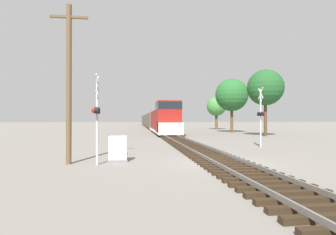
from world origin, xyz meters
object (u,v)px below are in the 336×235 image
object	(u,v)px
crossing_signal_far	(261,115)
freight_train	(151,120)
relay_cabinet	(118,149)
tree_far_right	(265,88)
utility_pole	(69,81)
tree_mid_background	(232,95)
crossing_signal_near	(97,113)
tree_deep_background	(216,107)

from	to	relation	value
crossing_signal_far	freight_train	bearing A→B (deg)	10.25
relay_cabinet	tree_far_right	distance (m)	26.11
relay_cabinet	utility_pole	size ratio (longest dim) A/B	0.17
tree_far_right	tree_mid_background	world-z (taller)	tree_mid_background
tree_far_right	freight_train	bearing A→B (deg)	109.16
crossing_signal_near	utility_pole	xyz separation A→B (m)	(-1.39, 0.43, 1.57)
crossing_signal_near	crossing_signal_far	distance (m)	13.23
tree_mid_background	tree_deep_background	xyz separation A→B (m)	(1.88, 14.08, -1.22)
freight_train	tree_far_right	world-z (taller)	tree_far_right
tree_mid_background	tree_far_right	bearing A→B (deg)	-84.51
crossing_signal_far	utility_pole	distance (m)	14.35
relay_cabinet	tree_mid_background	bearing A→B (deg)	58.93
crossing_signal_near	relay_cabinet	bearing A→B (deg)	129.28
tree_far_right	relay_cabinet	bearing A→B (deg)	-133.93
tree_far_right	tree_mid_background	size ratio (longest dim) A/B	0.97
crossing_signal_near	crossing_signal_far	xyz separation A→B (m)	(11.58, 6.41, 0.07)
relay_cabinet	utility_pole	xyz separation A→B (m)	(-2.34, -0.39, 3.40)
tree_far_right	tree_deep_background	world-z (taller)	tree_far_right
crossing_signal_near	tree_mid_background	distance (m)	33.91
utility_pole	tree_mid_background	distance (m)	34.16
crossing_signal_far	tree_deep_background	world-z (taller)	tree_deep_background
relay_cabinet	tree_far_right	world-z (taller)	tree_far_right
crossing_signal_near	relay_cabinet	distance (m)	2.22
utility_pole	tree_mid_background	world-z (taller)	tree_mid_background
crossing_signal_near	tree_mid_background	size ratio (longest dim) A/B	0.49
crossing_signal_far	relay_cabinet	bearing A→B (deg)	121.60
freight_train	crossing_signal_far	size ratio (longest dim) A/B	16.69
crossing_signal_near	tree_deep_background	world-z (taller)	tree_deep_background
crossing_signal_near	tree_far_right	world-z (taller)	tree_far_right
crossing_signal_far	tree_far_right	bearing A→B (deg)	-25.09
relay_cabinet	tree_deep_background	size ratio (longest dim) A/B	0.19
tree_mid_background	crossing_signal_near	bearing A→B (deg)	-121.74
freight_train	utility_pole	bearing A→B (deg)	-97.79
freight_train	tree_far_right	size ratio (longest dim) A/B	9.02
utility_pole	tree_deep_background	size ratio (longest dim) A/B	1.10
relay_cabinet	crossing_signal_near	bearing A→B (deg)	-139.34
crossing_signal_near	relay_cabinet	size ratio (longest dim) A/B	3.24
freight_train	tree_deep_background	world-z (taller)	tree_deep_background
freight_train	relay_cabinet	size ratio (longest dim) A/B	58.30
crossing_signal_near	crossing_signal_far	bearing A→B (deg)	117.59
crossing_signal_near	tree_far_right	bearing A→B (deg)	134.44
utility_pole	tree_deep_background	world-z (taller)	utility_pole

